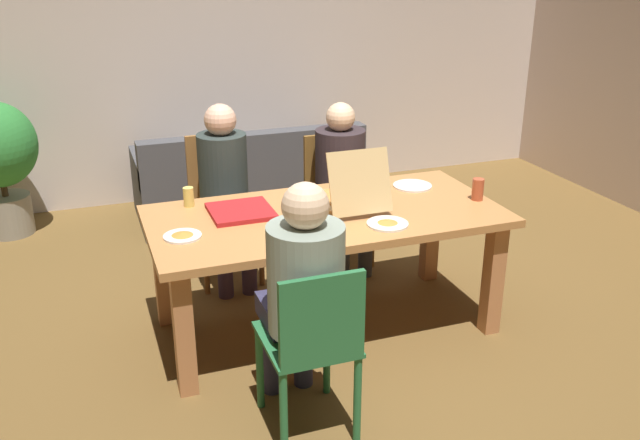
{
  "coord_description": "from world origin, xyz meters",
  "views": [
    {
      "loc": [
        -1.29,
        -3.45,
        2.16
      ],
      "look_at": [
        0.0,
        0.1,
        0.66
      ],
      "focal_mm": 38.77,
      "sensor_mm": 36.0,
      "label": 1
    }
  ],
  "objects": [
    {
      "name": "person_2",
      "position": [
        -0.4,
        -0.78,
        0.73
      ],
      "size": [
        0.35,
        0.54,
        1.23
      ],
      "color": "#302E4B",
      "rests_on": "ground"
    },
    {
      "name": "couch",
      "position": [
        0.04,
        2.03,
        0.27
      ],
      "size": [
        1.85,
        0.86,
        0.79
      ],
      "color": "#444449",
      "rests_on": "ground"
    },
    {
      "name": "plate_2",
      "position": [
        -0.83,
        -0.08,
        0.75
      ],
      "size": [
        0.2,
        0.2,
        0.03
      ],
      "color": "white",
      "rests_on": "dining_table"
    },
    {
      "name": "dining_table",
      "position": [
        0.0,
        0.0,
        0.64
      ],
      "size": [
        2.02,
        0.98,
        0.74
      ],
      "color": "#BB7B43",
      "rests_on": "ground"
    },
    {
      "name": "plate_1",
      "position": [
        0.67,
        0.24,
        0.75
      ],
      "size": [
        0.24,
        0.24,
        0.01
      ],
      "color": "white",
      "rests_on": "dining_table"
    },
    {
      "name": "person_1",
      "position": [
        0.42,
        0.79,
        0.7
      ],
      "size": [
        0.35,
        0.51,
        1.18
      ],
      "color": "#3A414D",
      "rests_on": "ground"
    },
    {
      "name": "chair_0",
      "position": [
        -0.4,
        0.97,
        0.54
      ],
      "size": [
        0.43,
        0.46,
        0.97
      ],
      "color": "#926030",
      "rests_on": "ground"
    },
    {
      "name": "pizza_box_0",
      "position": [
        0.16,
        0.08,
        0.79
      ],
      "size": [
        0.36,
        0.48,
        0.37
      ],
      "color": "tan",
      "rests_on": "dining_table"
    },
    {
      "name": "ground_plane",
      "position": [
        0.0,
        0.0,
        0.0
      ],
      "size": [
        20.0,
        20.0,
        0.0
      ],
      "primitive_type": "plane",
      "color": "brown"
    },
    {
      "name": "back_wall",
      "position": [
        0.0,
        2.71,
        1.38
      ],
      "size": [
        6.61,
        0.12,
        2.76
      ],
      "primitive_type": "cube",
      "color": "beige",
      "rests_on": "ground"
    },
    {
      "name": "chair_2",
      "position": [
        -0.4,
        -0.93,
        0.51
      ],
      "size": [
        0.4,
        0.45,
        0.89
      ],
      "color": "#276A3B",
      "rests_on": "ground"
    },
    {
      "name": "plate_0",
      "position": [
        0.25,
        -0.29,
        0.75
      ],
      "size": [
        0.23,
        0.23,
        0.03
      ],
      "color": "white",
      "rests_on": "dining_table"
    },
    {
      "name": "pizza_box_1",
      "position": [
        -0.46,
        0.15,
        0.76
      ],
      "size": [
        0.35,
        0.35,
        0.03
      ],
      "color": "#AD1D1F",
      "rests_on": "dining_table"
    },
    {
      "name": "drinking_glass_1",
      "position": [
        0.93,
        -0.11,
        0.81
      ],
      "size": [
        0.07,
        0.07,
        0.13
      ],
      "primitive_type": "cylinder",
      "color": "#B74C2D",
      "rests_on": "dining_table"
    },
    {
      "name": "person_0",
      "position": [
        -0.4,
        0.82,
        0.72
      ],
      "size": [
        0.33,
        0.5,
        1.22
      ],
      "color": "#3E2F4C",
      "rests_on": "ground"
    },
    {
      "name": "drinking_glass_0",
      "position": [
        -0.72,
        0.37,
        0.8
      ],
      "size": [
        0.06,
        0.06,
        0.11
      ],
      "primitive_type": "cylinder",
      "color": "#E4C75B",
      "rests_on": "dining_table"
    },
    {
      "name": "chair_1",
      "position": [
        0.42,
        0.93,
        0.52
      ],
      "size": [
        0.43,
        0.39,
        0.92
      ],
      "color": "brown",
      "rests_on": "ground"
    }
  ]
}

